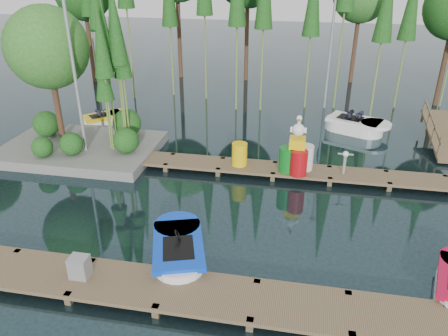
% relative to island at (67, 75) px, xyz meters
% --- Properties ---
extents(ground_plane, '(90.00, 90.00, 0.00)m').
position_rel_island_xyz_m(ground_plane, '(6.30, -3.29, -3.18)').
color(ground_plane, '#1D3137').
extents(near_dock, '(18.00, 1.50, 0.50)m').
position_rel_island_xyz_m(near_dock, '(6.30, -7.79, -2.95)').
color(near_dock, brown).
rests_on(near_dock, ground).
extents(far_dock, '(15.00, 1.20, 0.50)m').
position_rel_island_xyz_m(far_dock, '(7.30, -0.79, -2.95)').
color(far_dock, brown).
rests_on(far_dock, ground).
extents(island, '(6.20, 4.20, 6.75)m').
position_rel_island_xyz_m(island, '(0.00, 0.00, 0.00)').
color(island, slate).
rests_on(island, ground).
extents(lamp_island, '(0.30, 0.30, 7.25)m').
position_rel_island_xyz_m(lamp_island, '(0.80, -0.79, 1.08)').
color(lamp_island, gray).
rests_on(lamp_island, ground).
extents(lamp_rear, '(0.30, 0.30, 7.25)m').
position_rel_island_xyz_m(lamp_rear, '(10.30, 7.71, 1.08)').
color(lamp_rear, gray).
rests_on(lamp_rear, ground).
extents(ramp, '(1.50, 3.94, 1.49)m').
position_rel_island_xyz_m(ramp, '(15.30, 3.21, -2.60)').
color(ramp, brown).
rests_on(ramp, ground).
extents(boat_blue, '(2.12, 3.14, 0.97)m').
position_rel_island_xyz_m(boat_blue, '(6.24, -6.37, -2.90)').
color(boat_blue, white).
rests_on(boat_blue, ground).
extents(boat_yellow_far, '(2.48, 2.46, 1.21)m').
position_rel_island_xyz_m(boat_yellow_far, '(-0.19, 3.04, -2.93)').
color(boat_yellow_far, white).
rests_on(boat_yellow_far, ground).
extents(boat_white_far, '(3.29, 2.44, 1.42)m').
position_rel_island_xyz_m(boat_white_far, '(11.63, 4.34, -2.87)').
color(boat_white_far, white).
rests_on(boat_white_far, ground).
extents(utility_cabinet, '(0.46, 0.39, 0.56)m').
position_rel_island_xyz_m(utility_cabinet, '(4.17, -7.79, -2.60)').
color(utility_cabinet, gray).
rests_on(utility_cabinet, near_dock).
extents(yellow_barrel, '(0.58, 0.58, 0.86)m').
position_rel_island_xyz_m(yellow_barrel, '(7.01, -0.79, -2.45)').
color(yellow_barrel, yellow).
rests_on(yellow_barrel, far_dock).
extents(drum_cluster, '(1.23, 1.13, 2.12)m').
position_rel_island_xyz_m(drum_cluster, '(9.12, -0.95, -2.26)').
color(drum_cluster, '#0C6D1A').
rests_on(drum_cluster, far_dock).
extents(seagull_post, '(0.54, 0.29, 0.86)m').
position_rel_island_xyz_m(seagull_post, '(10.81, -0.79, -2.30)').
color(seagull_post, gray).
rests_on(seagull_post, far_dock).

